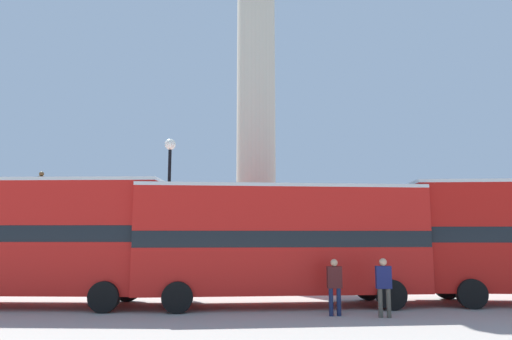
{
  "coord_description": "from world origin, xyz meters",
  "views": [
    {
      "loc": [
        -0.17,
        -23.21,
        2.48
      ],
      "look_at": [
        0.0,
        0.0,
        5.79
      ],
      "focal_mm": 32.0,
      "sensor_mm": 36.0,
      "label": 1
    }
  ],
  "objects_px": {
    "equestrian_statue": "(37,248)",
    "bus_c": "(281,239)",
    "pedestrian_by_plinth": "(384,284)",
    "monument_column": "(256,149)",
    "street_lamp": "(169,199)",
    "pedestrian_near_lamp": "(335,284)",
    "bus_a": "(20,236)"
  },
  "relations": [
    {
      "from": "monument_column",
      "to": "pedestrian_by_plinth",
      "type": "bearing_deg",
      "value": -66.83
    },
    {
      "from": "bus_a",
      "to": "pedestrian_near_lamp",
      "type": "xyz_separation_m",
      "value": [
        10.91,
        -2.0,
        -1.46
      ]
    },
    {
      "from": "monument_column",
      "to": "street_lamp",
      "type": "relative_size",
      "value": 2.81
    },
    {
      "from": "bus_a",
      "to": "bus_c",
      "type": "relative_size",
      "value": 1.01
    },
    {
      "from": "street_lamp",
      "to": "pedestrian_near_lamp",
      "type": "xyz_separation_m",
      "value": [
        6.17,
        -5.05,
        -3.06
      ]
    },
    {
      "from": "bus_a",
      "to": "street_lamp",
      "type": "xyz_separation_m",
      "value": [
        4.74,
        3.05,
        1.59
      ]
    },
    {
      "from": "bus_a",
      "to": "equestrian_statue",
      "type": "height_order",
      "value": "equestrian_statue"
    },
    {
      "from": "pedestrian_by_plinth",
      "to": "bus_a",
      "type": "bearing_deg",
      "value": -9.11
    },
    {
      "from": "monument_column",
      "to": "bus_a",
      "type": "relative_size",
      "value": 1.8
    },
    {
      "from": "pedestrian_near_lamp",
      "to": "pedestrian_by_plinth",
      "type": "bearing_deg",
      "value": -16.13
    },
    {
      "from": "monument_column",
      "to": "street_lamp",
      "type": "bearing_deg",
      "value": -136.32
    },
    {
      "from": "bus_c",
      "to": "equestrian_statue",
      "type": "xyz_separation_m",
      "value": [
        -13.28,
        9.8,
        -0.62
      ]
    },
    {
      "from": "bus_c",
      "to": "street_lamp",
      "type": "height_order",
      "value": "street_lamp"
    },
    {
      "from": "pedestrian_by_plinth",
      "to": "equestrian_statue",
      "type": "bearing_deg",
      "value": -35.09
    },
    {
      "from": "bus_c",
      "to": "monument_column",
      "type": "bearing_deg",
      "value": 92.6
    },
    {
      "from": "equestrian_statue",
      "to": "bus_c",
      "type": "bearing_deg",
      "value": -32.77
    },
    {
      "from": "bus_c",
      "to": "street_lamp",
      "type": "xyz_separation_m",
      "value": [
        -4.63,
        3.08,
        1.69
      ]
    },
    {
      "from": "bus_a",
      "to": "equestrian_statue",
      "type": "bearing_deg",
      "value": 114.02
    },
    {
      "from": "pedestrian_near_lamp",
      "to": "bus_a",
      "type": "bearing_deg",
      "value": 165.42
    },
    {
      "from": "monument_column",
      "to": "pedestrian_by_plinth",
      "type": "distance_m",
      "value": 11.39
    },
    {
      "from": "bus_a",
      "to": "bus_c",
      "type": "height_order",
      "value": "bus_a"
    },
    {
      "from": "bus_c",
      "to": "pedestrian_by_plinth",
      "type": "height_order",
      "value": "bus_c"
    },
    {
      "from": "pedestrian_near_lamp",
      "to": "bus_c",
      "type": "bearing_deg",
      "value": 123.86
    },
    {
      "from": "monument_column",
      "to": "equestrian_statue",
      "type": "height_order",
      "value": "monument_column"
    },
    {
      "from": "bus_a",
      "to": "equestrian_statue",
      "type": "relative_size",
      "value": 1.7
    },
    {
      "from": "bus_c",
      "to": "street_lamp",
      "type": "relative_size",
      "value": 1.54
    },
    {
      "from": "monument_column",
      "to": "pedestrian_near_lamp",
      "type": "bearing_deg",
      "value": -74.6
    },
    {
      "from": "monument_column",
      "to": "pedestrian_near_lamp",
      "type": "xyz_separation_m",
      "value": [
        2.39,
        -8.66,
        -5.91
      ]
    },
    {
      "from": "bus_c",
      "to": "street_lamp",
      "type": "distance_m",
      "value": 5.81
    },
    {
      "from": "bus_c",
      "to": "equestrian_statue",
      "type": "height_order",
      "value": "equestrian_statue"
    },
    {
      "from": "equestrian_statue",
      "to": "bus_a",
      "type": "bearing_deg",
      "value": -64.51
    },
    {
      "from": "equestrian_statue",
      "to": "street_lamp",
      "type": "relative_size",
      "value": 0.92
    }
  ]
}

